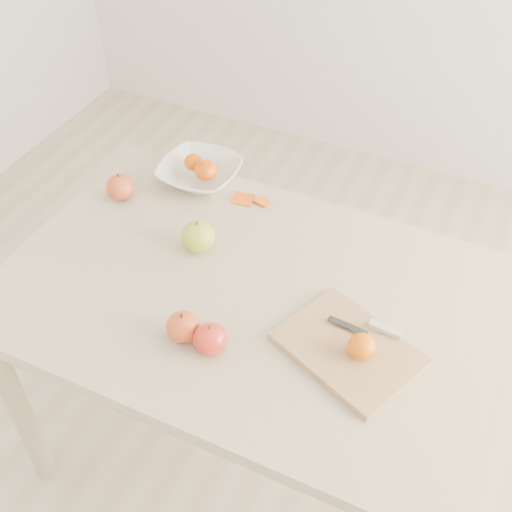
% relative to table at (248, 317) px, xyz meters
% --- Properties ---
extents(ground, '(3.50, 3.50, 0.00)m').
position_rel_table_xyz_m(ground, '(0.00, 0.00, -0.65)').
color(ground, '#C6B293').
rests_on(ground, ground).
extents(table, '(1.20, 0.80, 0.75)m').
position_rel_table_xyz_m(table, '(0.00, 0.00, 0.00)').
color(table, '#C4B194').
rests_on(table, ground).
extents(cutting_board, '(0.35, 0.31, 0.02)m').
position_rel_table_xyz_m(cutting_board, '(0.28, -0.07, 0.11)').
color(cutting_board, tan).
rests_on(cutting_board, table).
extents(board_tangerine, '(0.06, 0.06, 0.05)m').
position_rel_table_xyz_m(board_tangerine, '(0.31, -0.08, 0.14)').
color(board_tangerine, '#E46108').
rests_on(board_tangerine, cutting_board).
extents(fruit_bowl, '(0.23, 0.23, 0.06)m').
position_rel_table_xyz_m(fruit_bowl, '(-0.31, 0.33, 0.13)').
color(fruit_bowl, white).
rests_on(fruit_bowl, table).
extents(bowl_tangerine_near, '(0.05, 0.05, 0.05)m').
position_rel_table_xyz_m(bowl_tangerine_near, '(-0.34, 0.34, 0.15)').
color(bowl_tangerine_near, '#CB4307').
rests_on(bowl_tangerine_near, fruit_bowl).
extents(bowl_tangerine_far, '(0.07, 0.07, 0.06)m').
position_rel_table_xyz_m(bowl_tangerine_far, '(-0.28, 0.32, 0.16)').
color(bowl_tangerine_far, '#C85307').
rests_on(bowl_tangerine_far, fruit_bowl).
extents(orange_peel_a, '(0.06, 0.05, 0.01)m').
position_rel_table_xyz_m(orange_peel_a, '(-0.16, 0.30, 0.10)').
color(orange_peel_a, '#DE540F').
rests_on(orange_peel_a, table).
extents(orange_peel_b, '(0.05, 0.05, 0.01)m').
position_rel_table_xyz_m(orange_peel_b, '(-0.10, 0.32, 0.10)').
color(orange_peel_b, orange).
rests_on(orange_peel_b, table).
extents(paring_knife, '(0.17, 0.05, 0.01)m').
position_rel_table_xyz_m(paring_knife, '(0.33, -0.00, 0.12)').
color(paring_knife, silver).
rests_on(paring_knife, cutting_board).
extents(apple_green, '(0.09, 0.09, 0.08)m').
position_rel_table_xyz_m(apple_green, '(-0.18, 0.08, 0.14)').
color(apple_green, olive).
rests_on(apple_green, table).
extents(apple_red_a, '(0.08, 0.08, 0.07)m').
position_rel_table_xyz_m(apple_red_a, '(-0.48, 0.17, 0.13)').
color(apple_red_a, '#A1151A').
rests_on(apple_red_a, table).
extents(apple_red_e, '(0.08, 0.08, 0.07)m').
position_rel_table_xyz_m(apple_red_e, '(0.00, -0.20, 0.13)').
color(apple_red_e, '#A2040E').
rests_on(apple_red_e, table).
extents(apple_red_c, '(0.08, 0.08, 0.07)m').
position_rel_table_xyz_m(apple_red_c, '(-0.07, -0.19, 0.13)').
color(apple_red_c, '#9F0E07').
rests_on(apple_red_c, table).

